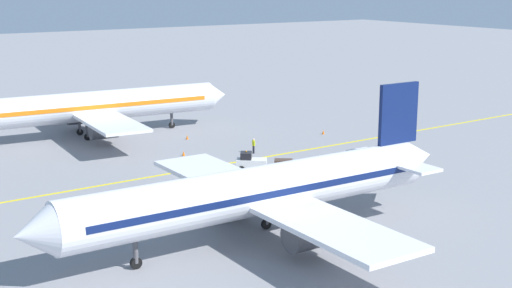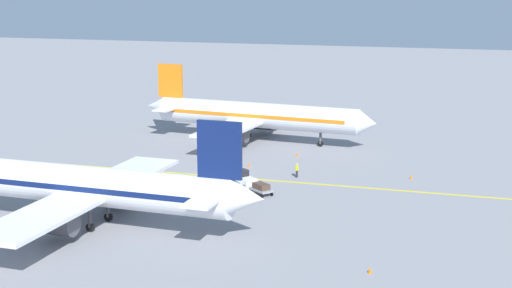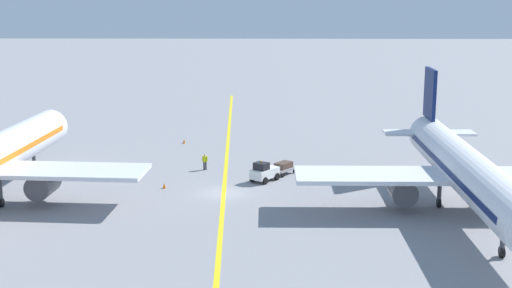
{
  "view_description": "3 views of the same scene",
  "coord_description": "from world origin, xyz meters",
  "views": [
    {
      "loc": [
        -61.91,
        33.23,
        18.82
      ],
      "look_at": [
        -3.1,
        -5.26,
        2.55
      ],
      "focal_mm": 50.0,
      "sensor_mm": 36.0,
      "label": 1
    },
    {
      "loc": [
        -75.06,
        -29.92,
        21.38
      ],
      "look_at": [
        4.86,
        -2.71,
        3.09
      ],
      "focal_mm": 50.0,
      "sensor_mm": 36.0,
      "label": 2
    },
    {
      "loc": [
        -3.84,
        62.8,
        18.51
      ],
      "look_at": [
        -2.93,
        -2.12,
        4.17
      ],
      "focal_mm": 50.0,
      "sensor_mm": 36.0,
      "label": 3
    }
  ],
  "objects": [
    {
      "name": "traffic_cone_by_wingtip",
      "position": [
        12.75,
        -5.71,
        0.28
      ],
      "size": [
        0.32,
        0.32,
        0.55
      ],
      "primitive_type": "cone",
      "color": "orange",
      "rests_on": "ground"
    },
    {
      "name": "ground_crew_worker",
      "position": [
        2.44,
        -8.56,
        0.91
      ],
      "size": [
        0.57,
        0.29,
        1.68
      ],
      "color": "#23232D",
      "rests_on": "ground"
    },
    {
      "name": "traffic_cone_far_edge",
      "position": [
        6.04,
        -21.26,
        0.28
      ],
      "size": [
        0.32,
        0.32,
        0.55
      ],
      "primitive_type": "cone",
      "color": "orange",
      "rests_on": "ground"
    },
    {
      "name": "baggage_cart_trailing",
      "position": [
        -5.66,
        -6.88,
        0.76
      ],
      "size": [
        2.67,
        2.92,
        1.24
      ],
      "color": "gray",
      "rests_on": "ground"
    },
    {
      "name": "airplane_at_gate",
      "position": [
        -20.33,
        5.57,
        3.71
      ],
      "size": [
        28.02,
        35.42,
        10.6
      ],
      "color": "white",
      "rests_on": "ground"
    },
    {
      "name": "baggage_tug_white",
      "position": [
        -3.7,
        -4.23,
        0.9
      ],
      "size": [
        2.99,
        3.3,
        2.11
      ],
      "color": "white",
      "rests_on": "ground"
    },
    {
      "name": "airplane_adjacent_stand",
      "position": [
        20.37,
        2.87,
        3.71
      ],
      "size": [
        28.28,
        35.54,
        10.6
      ],
      "color": "silver",
      "rests_on": "ground"
    },
    {
      "name": "traffic_cone_mid_apron",
      "position": [
        5.68,
        -1.54,
        0.28
      ],
      "size": [
        0.32,
        0.32,
        0.55
      ],
      "primitive_type": "cone",
      "color": "orange",
      "rests_on": "ground"
    },
    {
      "name": "apron_yellow_centreline",
      "position": [
        0.0,
        0.0,
        0.0
      ],
      "size": [
        4.6,
        119.94,
        0.01
      ],
      "primitive_type": "cube",
      "rotation": [
        0.0,
        0.0,
        0.03
      ],
      "color": "yellow",
      "rests_on": "ground"
    },
    {
      "name": "ground_plane",
      "position": [
        0.0,
        0.0,
        0.0
      ],
      "size": [
        400.0,
        400.0,
        0.0
      ],
      "primitive_type": "plane",
      "color": "gray"
    }
  ]
}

